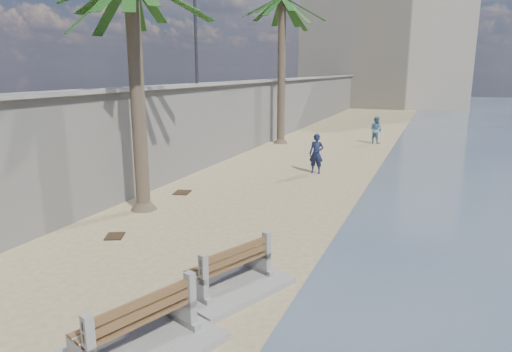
% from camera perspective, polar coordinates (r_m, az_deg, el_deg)
% --- Properties ---
extents(seawall, '(0.45, 70.00, 3.50)m').
position_cam_1_polar(seawall, '(26.60, 1.03, 7.94)').
color(seawall, gray).
rests_on(seawall, ground_plane).
extents(wall_cap, '(0.80, 70.00, 0.12)m').
position_cam_1_polar(wall_cap, '(26.50, 1.04, 11.82)').
color(wall_cap, gray).
rests_on(wall_cap, seawall).
extents(end_building, '(18.00, 12.00, 14.00)m').
position_cam_1_polar(end_building, '(57.17, 16.17, 15.49)').
color(end_building, '#B7AA93').
rests_on(end_building, ground_plane).
extents(bench_near, '(2.32, 2.76, 0.98)m').
position_cam_1_polar(bench_near, '(7.35, -14.76, -17.80)').
color(bench_near, gray).
rests_on(bench_near, ground_plane).
extents(bench_far, '(2.25, 2.62, 0.92)m').
position_cam_1_polar(bench_far, '(8.96, -3.36, -11.64)').
color(bench_far, gray).
rests_on(bench_far, ground_plane).
extents(palm_back, '(5.00, 5.00, 8.84)m').
position_cam_1_polar(palm_back, '(26.53, 3.31, 21.02)').
color(palm_back, brown).
rests_on(palm_back, ground_plane).
extents(streetlight, '(0.28, 0.28, 5.12)m').
position_cam_1_polar(streetlight, '(19.33, -7.65, 20.42)').
color(streetlight, '#2D2D33').
rests_on(streetlight, wall_cap).
extents(person_a, '(0.70, 0.49, 1.88)m').
position_cam_1_polar(person_a, '(18.77, 7.57, 3.15)').
color(person_a, '#151C3C').
rests_on(person_a, ground_plane).
extents(person_b, '(1.04, 0.97, 1.72)m').
position_cam_1_polar(person_b, '(27.28, 14.77, 5.77)').
color(person_b, teal).
rests_on(person_b, ground_plane).
extents(debris_c, '(0.64, 0.74, 0.03)m').
position_cam_1_polar(debris_c, '(16.00, -9.22, -2.04)').
color(debris_c, '#382616').
rests_on(debris_c, ground_plane).
extents(debris_d, '(0.63, 0.68, 0.03)m').
position_cam_1_polar(debris_d, '(12.28, -17.25, -7.19)').
color(debris_d, '#382616').
rests_on(debris_d, ground_plane).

